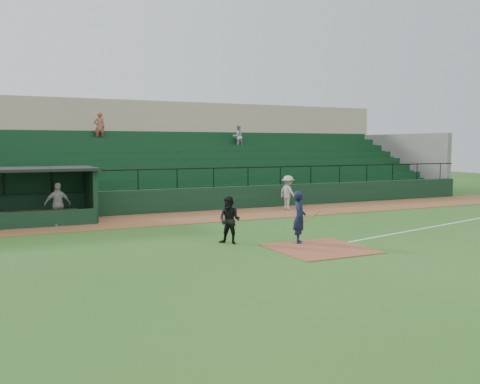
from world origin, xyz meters
name	(u,v)px	position (x,y,z in m)	size (l,w,h in m)	color
ground	(304,244)	(0.00, 0.00, 0.00)	(90.00, 90.00, 0.00)	#2B591C
warning_track	(213,216)	(0.00, 8.00, 0.01)	(40.00, 4.00, 0.03)	brown
home_plate_dirt	(320,249)	(0.00, -1.00, 0.01)	(3.00, 3.00, 0.03)	brown
foul_line	(447,224)	(8.00, 1.20, 0.01)	(18.00, 0.09, 0.01)	white
stadium_structure	(159,163)	(0.00, 16.46, 2.30)	(38.00, 13.08, 6.40)	black
batter_at_plate	(300,217)	(-0.07, 0.15, 0.91)	(1.15, 0.79, 1.81)	black
umpire	(230,220)	(-2.26, 1.15, 0.82)	(0.80, 0.62, 1.64)	black
runner	(288,192)	(4.53, 8.58, 0.92)	(1.15, 0.66, 1.78)	#AAA59F
dugout_player_a	(58,204)	(-7.05, 7.89, 0.93)	(1.06, 0.44, 1.80)	gray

